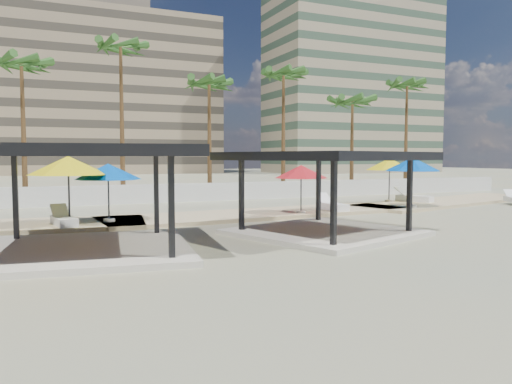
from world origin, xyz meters
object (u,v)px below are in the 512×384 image
at_px(umbrella_c, 301,172).
at_px(lounger_b, 332,206).
at_px(pavilion_central, 325,186).
at_px(lounger_a, 64,220).
at_px(pavilion_west, 85,189).
at_px(lounger_c, 414,198).

relative_size(umbrella_c, lounger_b, 1.51).
distance_m(pavilion_central, lounger_a, 10.54).
relative_size(pavilion_west, lounger_a, 3.29).
distance_m(pavilion_west, lounger_c, 21.77).
height_order(lounger_a, lounger_c, lounger_c).
bearing_deg(umbrella_c, pavilion_central, -110.13).
height_order(lounger_b, lounger_c, lounger_c).
bearing_deg(pavilion_central, lounger_a, 130.23).
xyz_separation_m(pavilion_central, lounger_c, (11.51, 8.24, -1.46)).
bearing_deg(lounger_c, pavilion_central, 101.72).
bearing_deg(lounger_c, lounger_b, 82.38).
distance_m(pavilion_west, lounger_b, 14.27).
relative_size(pavilion_central, umbrella_c, 2.32).
distance_m(pavilion_central, umbrella_c, 5.76).
xyz_separation_m(lounger_a, lounger_c, (20.41, 2.80, 0.02)).
bearing_deg(umbrella_c, lounger_c, 16.61).
relative_size(pavilion_west, lounger_c, 2.96).
height_order(pavilion_west, umbrella_c, pavilion_west).
xyz_separation_m(pavilion_central, pavilion_west, (-8.53, -0.12, 0.09)).
bearing_deg(lounger_c, umbrella_c, 82.73).
bearing_deg(pavilion_central, lounger_c, 17.26).
bearing_deg(pavilion_west, lounger_b, 33.62).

